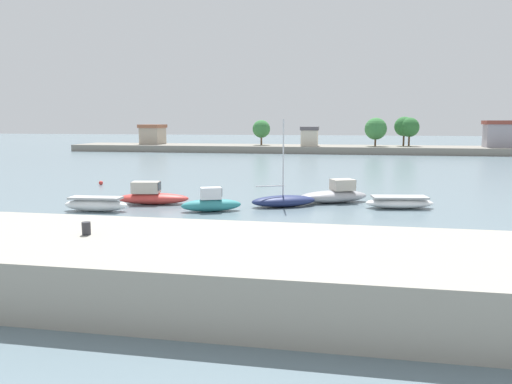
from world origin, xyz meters
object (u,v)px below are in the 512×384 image
object	(u,v)px
moored_boat_2	(211,203)
mooring_buoy_3	(101,183)
moored_boat_0	(96,204)
moored_boat_3	(284,201)
mooring_bollard	(86,228)
mooring_buoy_1	(398,197)
moored_boat_1	(152,196)
moored_boat_5	(399,202)
moored_boat_4	(335,195)

from	to	relation	value
moored_boat_2	mooring_buoy_3	world-z (taller)	moored_boat_2
moored_boat_0	moored_boat_3	world-z (taller)	moored_boat_3
mooring_bollard	mooring_buoy_1	size ratio (longest dim) A/B	1.55
moored_boat_0	moored_boat_1	world-z (taller)	moored_boat_1
moored_boat_0	moored_boat_3	distance (m)	13.00
moored_boat_0	moored_boat_5	world-z (taller)	moored_boat_0
moored_boat_1	moored_boat_4	distance (m)	13.66
mooring_bollard	moored_boat_2	size ratio (longest dim) A/B	0.11
mooring_bollard	mooring_buoy_3	size ratio (longest dim) A/B	1.19
mooring_bollard	moored_boat_3	bearing A→B (deg)	74.56
mooring_bollard	moored_boat_3	xyz separation A→B (m)	(5.00, 18.10, -1.74)
moored_boat_2	mooring_buoy_1	size ratio (longest dim) A/B	13.95
moored_boat_0	moored_boat_5	xyz separation A→B (m)	(20.43, 4.94, -0.06)
moored_boat_4	moored_boat_0	bearing A→B (deg)	177.45
moored_boat_1	moored_boat_2	xyz separation A→B (m)	(5.13, -2.02, -0.03)
mooring_buoy_1	moored_boat_4	bearing A→B (deg)	-151.91
mooring_buoy_3	moored_boat_0	bearing A→B (deg)	-63.15
moored_boat_1	moored_boat_3	world-z (taller)	moored_boat_3
moored_boat_4	moored_boat_2	bearing A→B (deg)	-172.52
moored_boat_5	mooring_buoy_3	xyz separation A→B (m)	(-26.93, 7.91, -0.21)
moored_boat_5	mooring_buoy_3	bearing A→B (deg)	154.66
mooring_bollard	moored_boat_5	size ratio (longest dim) A/B	0.10
mooring_buoy_1	mooring_buoy_3	distance (m)	27.52
mooring_bollard	moored_boat_0	size ratio (longest dim) A/B	0.10
moored_boat_1	mooring_buoy_3	bearing A→B (deg)	124.61
moored_boat_3	mooring_buoy_3	size ratio (longest dim) A/B	15.60
moored_boat_0	moored_boat_5	distance (m)	21.02
moored_boat_2	mooring_buoy_1	distance (m)	15.21
moored_boat_1	mooring_buoy_1	xyz separation A→B (m)	(18.17, 5.79, -0.44)
moored_boat_3	mooring_buoy_3	world-z (taller)	moored_boat_3
mooring_bollard	moored_boat_1	world-z (taller)	mooring_bollard
mooring_bollard	moored_boat_0	bearing A→B (deg)	117.65
moored_boat_0	moored_boat_4	size ratio (longest dim) A/B	0.79
moored_boat_4	moored_boat_5	bearing A→B (deg)	-44.90
mooring_buoy_1	moored_boat_3	bearing A→B (deg)	-148.99
moored_boat_3	mooring_bollard	bearing A→B (deg)	-130.61
moored_boat_2	moored_boat_3	xyz separation A→B (m)	(4.60, 2.73, -0.13)
moored_boat_1	mooring_buoy_1	bearing A→B (deg)	8.35
moored_boat_1	moored_boat_5	xyz separation A→B (m)	(17.83, 1.54, -0.18)
moored_boat_2	moored_boat_3	distance (m)	5.36
moored_boat_0	moored_boat_4	xyz separation A→B (m)	(15.89, 6.58, 0.12)
moored_boat_3	moored_boat_5	size ratio (longest dim) A/B	1.26
mooring_bollard	mooring_buoy_1	distance (m)	26.87
moored_boat_1	moored_boat_2	distance (m)	5.51
moored_boat_4	moored_boat_5	xyz separation A→B (m)	(4.54, -1.64, -0.19)
mooring_bollard	moored_boat_3	world-z (taller)	moored_boat_3
moored_boat_5	moored_boat_0	bearing A→B (deg)	-175.38
moored_boat_0	mooring_bollard	bearing A→B (deg)	-66.03
mooring_bollard	mooring_buoy_3	xyz separation A→B (m)	(-13.84, 26.84, -1.97)
mooring_buoy_3	mooring_buoy_1	bearing A→B (deg)	-7.66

